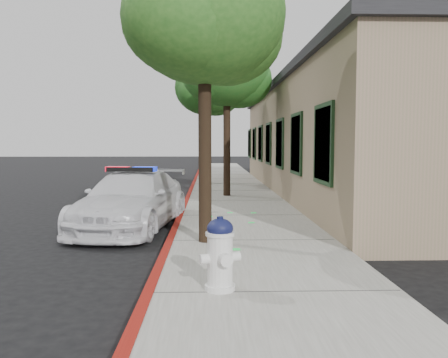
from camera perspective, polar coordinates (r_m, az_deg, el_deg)
ground at (r=8.74m, az=-7.16°, el=-8.57°), size 120.00×120.00×0.00m
sidewalk at (r=11.65m, az=2.14°, el=-4.87°), size 3.20×60.00×0.15m
red_curb at (r=11.65m, az=-5.47°, el=-4.86°), size 0.14×60.00×0.16m
clapboard_building at (r=18.43m, az=16.91°, el=4.78°), size 7.30×20.89×4.24m
police_car at (r=10.76m, az=-11.40°, el=-2.58°), size 2.50×4.75×1.43m
fire_hydrant at (r=5.72m, az=-0.48°, el=-9.24°), size 0.53×0.46×0.92m
street_tree_near at (r=8.64m, az=-2.36°, el=18.98°), size 2.92×2.96×5.34m
street_tree_mid at (r=16.07m, az=0.42°, el=12.89°), size 3.10×2.90×5.53m
street_tree_far at (r=21.02m, az=-1.95°, el=10.96°), size 2.97×3.08×5.58m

